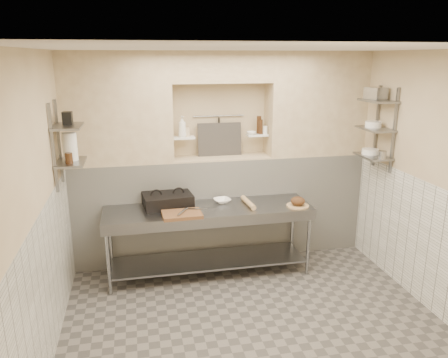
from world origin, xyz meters
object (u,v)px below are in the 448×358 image
object	(u,v)px
bread_loaf	(298,201)
jug_left	(70,147)
prep_table	(209,227)
rolling_pin	(248,202)
mixing_bowl	(222,201)
panini_press	(168,200)
bottle_soap	(182,127)
bowl_alcove	(251,133)
cutting_board	(182,214)

from	to	relation	value
bread_loaf	jug_left	xyz separation A→B (m)	(-2.68, 0.07, 0.80)
prep_table	bread_loaf	xyz separation A→B (m)	(1.12, -0.16, 0.33)
rolling_pin	jug_left	size ratio (longest dim) A/B	1.40
mixing_bowl	prep_table	bearing A→B (deg)	-139.70
mixing_bowl	jug_left	xyz separation A→B (m)	(-1.77, -0.26, 0.84)
panini_press	mixing_bowl	world-z (taller)	panini_press
rolling_pin	bottle_soap	xyz separation A→B (m)	(-0.76, 0.54, 0.92)
prep_table	jug_left	xyz separation A→B (m)	(-1.57, -0.09, 1.12)
jug_left	bowl_alcove	bearing A→B (deg)	15.87
panini_press	bowl_alcove	xyz separation A→B (m)	(1.18, 0.38, 0.75)
panini_press	bottle_soap	size ratio (longest dim) A/B	2.35
cutting_board	bowl_alcove	xyz separation A→B (m)	(1.05, 0.77, 0.81)
cutting_board	bottle_soap	world-z (taller)	bottle_soap
mixing_bowl	bread_loaf	bearing A→B (deg)	-20.34
panini_press	rolling_pin	size ratio (longest dim) A/B	1.48
cutting_board	bowl_alcove	world-z (taller)	bowl_alcove
bottle_soap	panini_press	bearing A→B (deg)	-123.12
panini_press	bread_loaf	xyz separation A→B (m)	(1.61, -0.33, -0.01)
rolling_pin	bread_loaf	world-z (taller)	bread_loaf
cutting_board	bread_loaf	xyz separation A→B (m)	(1.47, 0.05, 0.05)
bread_loaf	cutting_board	bearing A→B (deg)	-178.04
bottle_soap	jug_left	distance (m)	1.47
panini_press	cutting_board	world-z (taller)	panini_press
panini_press	cutting_board	bearing A→B (deg)	-76.47
bowl_alcove	jug_left	world-z (taller)	jug_left
prep_table	rolling_pin	size ratio (longest dim) A/B	6.01
panini_press	jug_left	bearing A→B (deg)	-172.35
jug_left	bread_loaf	bearing A→B (deg)	-1.60
cutting_board	bread_loaf	distance (m)	1.48
mixing_bowl	jug_left	size ratio (longest dim) A/B	0.69
bread_loaf	bowl_alcove	world-z (taller)	bowl_alcove
bread_loaf	bowl_alcove	bearing A→B (deg)	120.78
mixing_bowl	rolling_pin	size ratio (longest dim) A/B	0.49
cutting_board	mixing_bowl	world-z (taller)	mixing_bowl
prep_table	cutting_board	size ratio (longest dim) A/B	5.59
panini_press	bottle_soap	xyz separation A→B (m)	(0.25, 0.38, 0.87)
bowl_alcove	bread_loaf	bearing A→B (deg)	-59.22
mixing_bowl	rolling_pin	bearing A→B (deg)	-27.25
panini_press	bread_loaf	size ratio (longest dim) A/B	3.53
cutting_board	bottle_soap	size ratio (longest dim) A/B	1.71
prep_table	mixing_bowl	world-z (taller)	mixing_bowl
bowl_alcove	prep_table	bearing A→B (deg)	-141.13
prep_table	panini_press	size ratio (longest dim) A/B	4.06
bread_loaf	rolling_pin	bearing A→B (deg)	163.46
rolling_pin	cutting_board	bearing A→B (deg)	-165.32
cutting_board	mixing_bowl	distance (m)	0.69
panini_press	bowl_alcove	bearing A→B (deg)	11.93
bread_loaf	prep_table	bearing A→B (deg)	171.83
mixing_bowl	bowl_alcove	size ratio (longest dim) A/B	1.68
panini_press	rolling_pin	xyz separation A→B (m)	(1.01, -0.16, -0.05)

